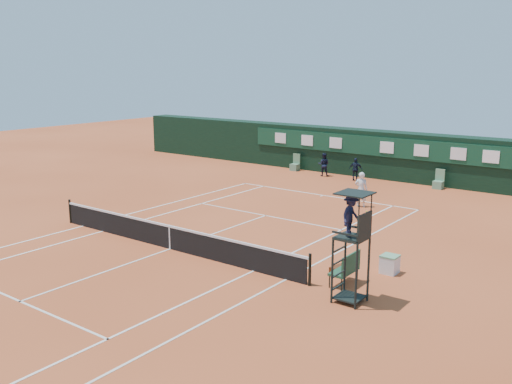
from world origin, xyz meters
The scene contains 14 objects.
ground centered at (0.00, 0.00, 0.00)m, with size 90.00×90.00×0.00m, color #BE562D.
court_lines centered at (0.00, 0.00, 0.01)m, with size 11.05×23.85×0.01m.
tennis_net centered at (0.00, 0.00, 0.51)m, with size 12.90×0.10×1.10m.
back_wall centered at (0.00, 18.74, 1.51)m, with size 40.00×1.65×3.00m.
linesman_chair_left centered at (-5.50, 17.48, 0.32)m, with size 0.55×0.50×1.15m.
linesman_chair_right centered at (4.50, 17.48, 0.32)m, with size 0.55×0.50×1.15m.
umpire_chair centered at (8.04, -0.38, 2.46)m, with size 0.96×0.95×3.42m.
player_bench centered at (7.33, 0.80, 0.60)m, with size 0.56×1.20×1.10m.
tennis_bag centered at (6.63, 1.59, 0.14)m, with size 0.32×0.73×0.27m, color black.
cooler centered at (8.00, 2.67, 0.33)m, with size 0.57×0.57×0.65m.
tennis_ball centered at (3.58, 9.94, 0.03)m, with size 0.07×0.07×0.07m, color #C1DE33.
player centered at (2.84, 10.78, 0.90)m, with size 0.66×0.43×1.80m, color silver.
ball_kid_left centered at (-2.90, 16.90, 0.76)m, with size 0.74×0.57×1.51m, color black.
ball_kid_right centered at (-0.52, 16.74, 0.72)m, with size 0.85×0.35×1.44m, color black.
Camera 1 is at (15.50, -15.10, 7.02)m, focal length 40.00 mm.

